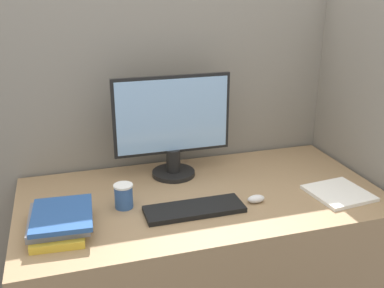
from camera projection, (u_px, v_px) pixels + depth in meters
The scene contains 9 objects.
cubicle_panel_rear at pixel (176, 148), 2.28m from camera, with size 1.93×0.04×1.64m.
cubicle_panel_right at pixel (360, 159), 2.14m from camera, with size 0.04×0.85×1.64m.
desk at pixel (202, 269), 2.05m from camera, with size 1.53×0.79×0.77m.
monitor at pixel (173, 127), 2.02m from camera, with size 0.54×0.20×0.47m.
keyboard at pixel (194, 209), 1.77m from camera, with size 0.39×0.14×0.02m.
mouse at pixel (256, 199), 1.84m from camera, with size 0.07×0.04×0.03m.
coffee_cup at pixel (124, 196), 1.79m from camera, with size 0.08×0.08×0.10m.
book_stack at pixel (60, 221), 1.63m from camera, with size 0.24×0.30×0.07m.
paper_pile at pixel (339, 193), 1.90m from camera, with size 0.25×0.25×0.02m.
Camera 1 is at (-0.54, -1.24, 1.63)m, focal length 42.00 mm.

